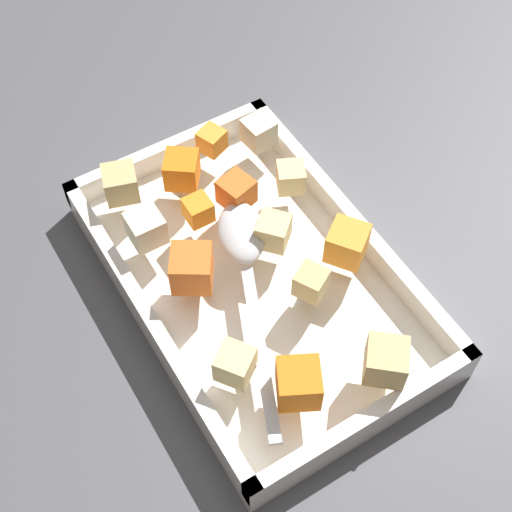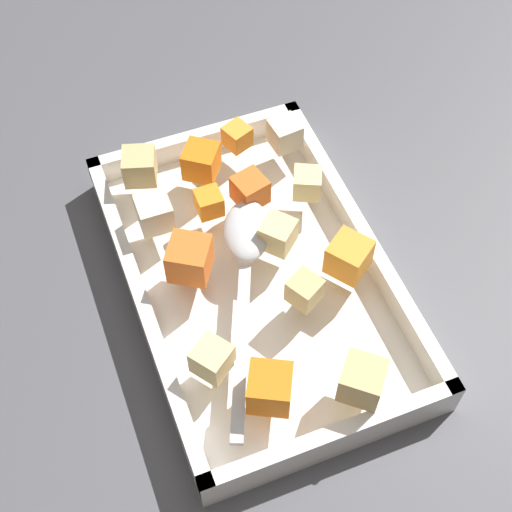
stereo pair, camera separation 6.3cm
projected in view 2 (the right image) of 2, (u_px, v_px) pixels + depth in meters
ground_plane at (234, 288)px, 0.67m from camera, size 4.00×4.00×0.00m
baking_dish at (256, 280)px, 0.66m from camera, size 0.34×0.22×0.04m
carrot_chunk_heap_top at (205, 204)px, 0.66m from camera, size 0.02×0.02×0.02m
carrot_chunk_corner_nw at (237, 136)px, 0.70m from camera, size 0.03×0.03×0.02m
carrot_chunk_rim_edge at (349, 257)px, 0.62m from camera, size 0.04×0.04×0.03m
carrot_chunk_near_left at (201, 161)px, 0.68m from camera, size 0.04×0.04×0.03m
carrot_chunk_mid_right at (270, 388)px, 0.55m from camera, size 0.04×0.04×0.03m
carrot_chunk_corner_sw at (190, 259)px, 0.62m from camera, size 0.05×0.05×0.03m
carrot_chunk_near_spoon at (250, 190)px, 0.66m from camera, size 0.03×0.03×0.03m
potato_chunk_corner_ne at (154, 213)px, 0.65m from camera, size 0.03×0.03×0.03m
potato_chunk_front_center at (362, 380)px, 0.56m from camera, size 0.04×0.04×0.03m
potato_chunk_heap_side at (305, 290)px, 0.61m from camera, size 0.03×0.03×0.02m
potato_chunk_far_left at (307, 183)px, 0.67m from camera, size 0.03×0.03×0.02m
potato_chunk_mid_left at (212, 359)px, 0.57m from camera, size 0.04×0.04×0.03m
potato_chunk_corner_se at (140, 166)px, 0.68m from camera, size 0.04×0.04×0.03m
potato_chunk_far_right at (278, 234)px, 0.64m from camera, size 0.04×0.04×0.03m
parsnip_chunk_under_handle at (285, 134)px, 0.70m from camera, size 0.03×0.03×0.03m
serving_spoon at (246, 244)px, 0.64m from camera, size 0.21×0.11×0.02m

